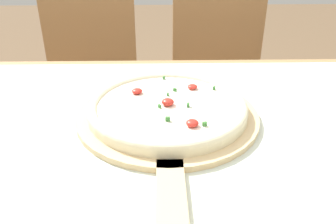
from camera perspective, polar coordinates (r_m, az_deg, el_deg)
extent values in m
cube|color=#A87F51|center=(0.68, -0.43, -5.98)|extent=(1.48, 0.89, 0.03)
cube|color=silver|center=(0.67, -0.44, -4.75)|extent=(1.40, 0.81, 0.00)
cylinder|color=#D6B784|center=(0.74, -0.05, -0.52)|extent=(0.38, 0.38, 0.01)
cube|color=#D6B784|center=(0.54, 0.52, -13.48)|extent=(0.04, 0.17, 0.01)
cylinder|color=beige|center=(0.74, -0.05, 0.43)|extent=(0.33, 0.33, 0.02)
torus|color=beige|center=(0.73, -0.05, 0.98)|extent=(0.33, 0.33, 0.02)
cylinder|color=white|center=(0.73, -0.05, 1.08)|extent=(0.29, 0.29, 0.00)
ellipsoid|color=red|center=(0.73, -0.03, 1.62)|extent=(0.03, 0.03, 0.01)
ellipsoid|color=red|center=(0.78, -4.99, 3.37)|extent=(0.02, 0.02, 0.01)
ellipsoid|color=red|center=(0.66, 3.90, -1.63)|extent=(0.02, 0.02, 0.01)
ellipsoid|color=red|center=(0.80, 3.95, 4.07)|extent=(0.02, 0.02, 0.01)
cube|color=#387533|center=(0.72, -1.38, 0.93)|extent=(0.01, 0.01, 0.01)
cube|color=#387533|center=(0.85, -0.36, 5.51)|extent=(0.01, 0.01, 0.01)
cube|color=#387533|center=(0.80, 7.40, 3.83)|extent=(0.01, 0.01, 0.01)
cube|color=#387533|center=(0.72, 3.26, 1.12)|extent=(0.01, 0.01, 0.01)
cube|color=#387533|center=(0.73, 0.18, 1.30)|extent=(0.01, 0.01, 0.01)
cube|color=#387533|center=(0.77, -0.03, 2.85)|extent=(0.00, 0.01, 0.01)
cube|color=#387533|center=(0.67, -0.04, -1.13)|extent=(0.01, 0.01, 0.01)
cube|color=#387533|center=(0.66, 5.86, -1.75)|extent=(0.01, 0.01, 0.01)
cube|color=#387533|center=(0.79, 1.12, 3.59)|extent=(0.01, 0.01, 0.01)
cube|color=#A37547|center=(1.50, -12.11, -0.90)|extent=(0.42, 0.42, 0.02)
cube|color=#A37547|center=(1.58, -12.17, 9.72)|extent=(0.38, 0.05, 0.44)
cylinder|color=#A37547|center=(1.53, -18.07, -11.21)|extent=(0.04, 0.04, 0.41)
cylinder|color=#A37547|center=(1.48, -5.74, -11.18)|extent=(0.04, 0.04, 0.41)
cylinder|color=#A37547|center=(1.78, -15.91, -4.66)|extent=(0.04, 0.04, 0.41)
cylinder|color=#A37547|center=(1.74, -5.52, -4.43)|extent=(0.04, 0.04, 0.41)
cube|color=#A37547|center=(1.49, 8.25, -0.69)|extent=(0.40, 0.40, 0.02)
cube|color=#A37547|center=(1.57, 7.81, 9.99)|extent=(0.38, 0.04, 0.44)
cylinder|color=#A37547|center=(1.47, 2.33, -11.32)|extent=(0.04, 0.04, 0.41)
cylinder|color=#A37547|center=(1.52, 14.67, -10.76)|extent=(0.04, 0.04, 0.41)
cylinder|color=#A37547|center=(1.73, 1.67, -4.51)|extent=(0.04, 0.04, 0.41)
cylinder|color=#A37547|center=(1.77, 12.10, -4.26)|extent=(0.04, 0.04, 0.41)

